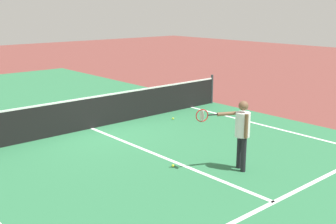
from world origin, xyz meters
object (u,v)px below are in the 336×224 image
Objects in this scene: tennis_ball_mid_court at (173,166)px; tennis_ball_near_net at (173,119)px; net at (91,112)px; player_near at (241,128)px.

tennis_ball_near_net is at bearing 48.33° from tennis_ball_mid_court.
tennis_ball_mid_court is (-0.23, -3.88, -0.46)m from net.
player_near is 1.74m from tennis_ball_mid_court.
player_near reaches higher than net.
tennis_ball_mid_court is (-2.72, -3.06, 0.00)m from tennis_ball_near_net.
player_near is 23.53× the size of tennis_ball_near_net.
net is 3.91m from tennis_ball_mid_court.
net is at bearing 86.55° from tennis_ball_mid_court.
net reaches higher than tennis_ball_near_net.
tennis_ball_near_net is 4.09m from tennis_ball_mid_court.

